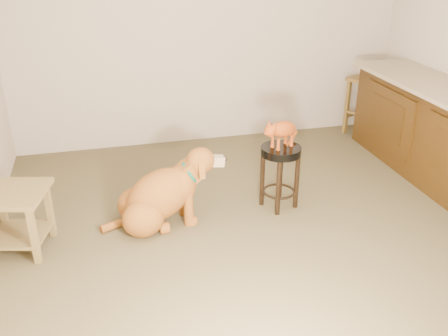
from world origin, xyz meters
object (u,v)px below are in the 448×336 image
object	(u,v)px
side_table	(15,212)
tabby_kitten	(281,131)
golden_retriever	(160,196)
padded_stool	(280,165)
wood_stool	(365,105)

from	to	relation	value
side_table	tabby_kitten	bearing A→B (deg)	3.72
side_table	tabby_kitten	distance (m)	2.23
golden_retriever	padded_stool	bearing A→B (deg)	-1.40
padded_stool	wood_stool	world-z (taller)	wood_stool
wood_stool	golden_retriever	distance (m)	3.11
padded_stool	side_table	bearing A→B (deg)	-176.22
wood_stool	side_table	distance (m)	4.16
padded_stool	tabby_kitten	size ratio (longest dim) A/B	1.45
tabby_kitten	wood_stool	bearing A→B (deg)	19.97
wood_stool	padded_stool	bearing A→B (deg)	-138.16
wood_stool	golden_retriever	xyz separation A→B (m)	(-2.71, -1.51, -0.10)
wood_stool	tabby_kitten	world-z (taller)	tabby_kitten
padded_stool	tabby_kitten	distance (m)	0.32
side_table	wood_stool	bearing A→B (deg)	22.81
padded_stool	golden_retriever	xyz separation A→B (m)	(-1.07, -0.04, -0.15)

